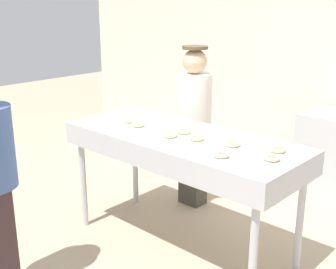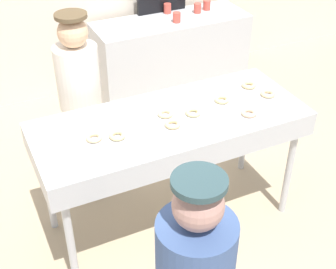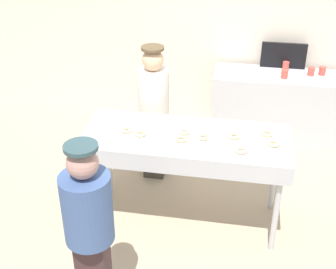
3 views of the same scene
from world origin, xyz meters
The scene contains 20 objects.
ground_plane centered at (0.00, 0.00, 0.00)m, with size 16.00×16.00×0.00m, color tan.
back_wall centered at (0.00, 2.50, 1.43)m, with size 8.00×0.12×2.86m, color beige.
fryer_conveyor centered at (0.00, 0.00, 0.90)m, with size 2.00×0.81×1.00m.
plain_donut_0 centered at (-0.58, -0.02, 1.01)m, with size 0.12×0.12×0.03m, color beige.
plain_donut_1 centered at (0.77, 0.15, 1.01)m, with size 0.12×0.12×0.03m, color #F0C684.
plain_donut_2 centered at (0.46, 0.05, 1.01)m, with size 0.12×0.12×0.03m, color #EFD28A.
plain_donut_3 centered at (0.17, -0.02, 1.01)m, with size 0.12×0.12×0.03m, color #EACF8A.
plain_donut_4 centered at (0.53, -0.20, 1.01)m, with size 0.12×0.12×0.03m, color #F5C394.
plain_donut_5 centered at (-0.43, -0.07, 1.01)m, with size 0.12×0.12×0.03m, color #E6C988.
plain_donut_6 centered at (-0.02, 0.05, 1.01)m, with size 0.12×0.12×0.03m, color beige.
plain_donut_7 centered at (-0.03, -0.10, 1.01)m, with size 0.12×0.12×0.03m, color #F4C885.
plain_donut_8 centered at (0.82, -0.03, 1.01)m, with size 0.12×0.12×0.03m, color #EBC48B.
worker_baker centered at (-0.47, 0.72, 0.92)m, with size 0.35×0.35×1.61m.
customer_waiting centered at (-0.52, -1.35, 0.95)m, with size 0.37×0.37×1.63m.
prep_counter centered at (0.99, 2.05, 0.43)m, with size 1.79×0.62×0.86m, color #B7BABF.
paper_cup_0 centered at (1.35, 2.10, 0.91)m, with size 0.09×0.09×0.11m, color #CC4C3F.
paper_cup_1 centered at (1.01, 1.95, 0.91)m, with size 0.09×0.09×0.11m, color #CC4C3F.
paper_cup_2 centered at (1.03, 2.24, 0.91)m, with size 0.09×0.09×0.11m, color #CC4C3F.
paper_cup_3 centered at (1.50, 2.15, 0.91)m, with size 0.09×0.09×0.11m, color #CC4C3F.
menu_display centered at (0.99, 2.31, 1.03)m, with size 0.60×0.04×0.35m, color black.
Camera 3 is at (0.51, -3.86, 3.23)m, focal length 50.06 mm.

